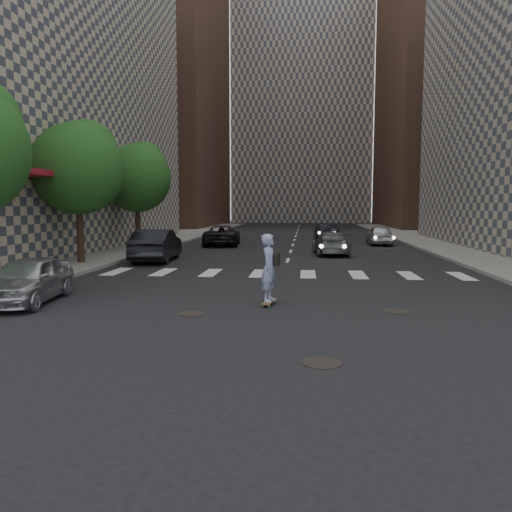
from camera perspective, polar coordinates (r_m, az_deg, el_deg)
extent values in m
plane|color=black|center=(11.50, 1.10, -8.16)|extent=(160.00, 160.00, 0.00)
cube|color=gray|center=(34.82, -20.55, 0.99)|extent=(13.00, 80.00, 0.15)
cube|color=black|center=(24.35, -24.12, 3.48)|extent=(0.30, 14.00, 4.00)
cube|color=maroon|center=(23.99, -22.65, 8.53)|extent=(1.60, 14.00, 0.25)
cube|color=brown|center=(71.45, -12.20, 19.63)|extent=(18.00, 24.00, 40.00)
cube|color=brown|center=(70.49, 22.41, 17.86)|extent=(18.00, 24.00, 36.00)
cube|color=#ADA08E|center=(91.62, 5.28, 19.18)|extent=(22.00, 20.00, 48.00)
cylinder|color=#382619|center=(24.47, -19.45, 2.61)|extent=(0.32, 0.32, 2.80)
sphere|color=#18491A|center=(24.50, -19.69, 9.40)|extent=(4.20, 4.20, 4.20)
sphere|color=#18491A|center=(25.03, -18.74, 11.41)|extent=(2.80, 2.80, 2.80)
cylinder|color=#382619|center=(31.89, -13.35, 3.45)|extent=(0.32, 0.32, 2.80)
sphere|color=#18491A|center=(31.91, -13.47, 8.66)|extent=(4.20, 4.20, 4.20)
sphere|color=#18491A|center=(32.47, -12.82, 10.22)|extent=(2.80, 2.80, 2.80)
cylinder|color=black|center=(9.06, 7.55, -12.01)|extent=(0.70, 0.70, 0.02)
cylinder|color=black|center=(12.95, -7.37, -6.56)|extent=(0.70, 0.70, 0.02)
cylinder|color=black|center=(13.62, 15.86, -6.12)|extent=(0.70, 0.70, 0.02)
cube|color=brown|center=(14.02, 1.53, -5.21)|extent=(0.41, 1.03, 0.02)
cylinder|color=#36B16F|center=(13.72, 0.80, -5.72)|extent=(0.04, 0.07, 0.07)
cylinder|color=#36B16F|center=(13.68, 1.52, -5.76)|extent=(0.04, 0.07, 0.07)
cylinder|color=#36B16F|center=(14.40, 1.53, -5.17)|extent=(0.04, 0.07, 0.07)
cylinder|color=#36B16F|center=(14.35, 2.22, -5.21)|extent=(0.04, 0.07, 0.07)
imported|color=#7F8CB9|center=(13.87, 1.54, -1.34)|extent=(0.56, 0.76, 1.88)
cube|color=black|center=(13.85, 2.40, -0.40)|extent=(0.16, 0.33, 0.36)
imported|color=#B6B8BD|center=(15.67, -24.61, -2.45)|extent=(2.03, 4.08, 1.33)
imported|color=black|center=(25.31, -11.30, 1.22)|extent=(2.06, 4.97, 1.60)
imported|color=#595C60|center=(28.47, 8.55, 1.47)|extent=(2.13, 4.61, 1.31)
imported|color=black|center=(34.64, -3.89, 2.36)|extent=(2.74, 5.19, 1.39)
imported|color=silver|center=(36.19, 13.96, 2.34)|extent=(1.73, 4.09, 1.38)
imported|color=black|center=(41.45, 7.99, 2.84)|extent=(1.93, 4.20, 1.33)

